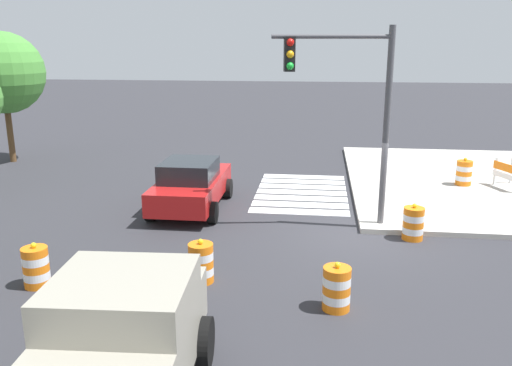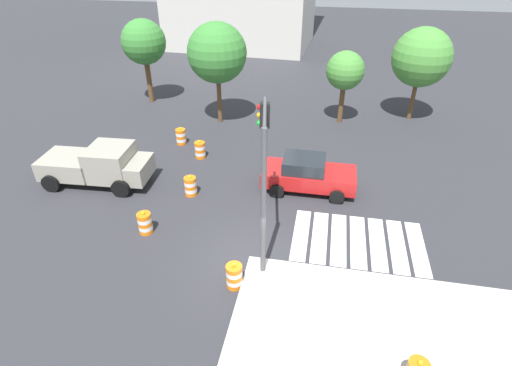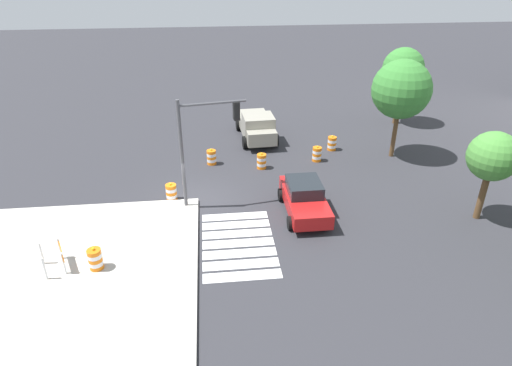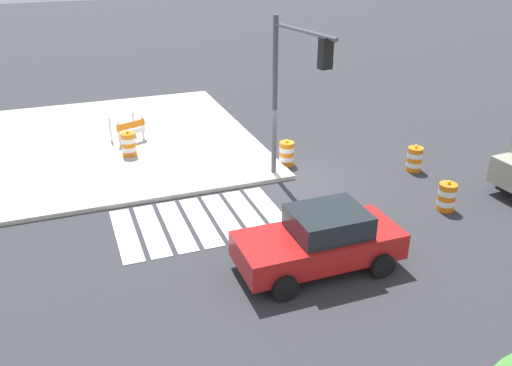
# 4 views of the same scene
# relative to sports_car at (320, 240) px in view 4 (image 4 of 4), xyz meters

# --- Properties ---
(ground_plane) EXTENTS (120.00, 120.00, 0.00)m
(ground_plane) POSITION_rel_sports_car_xyz_m (-1.69, -5.25, -0.81)
(ground_plane) COLOR #2D2D33
(sidewalk_corner) EXTENTS (12.00, 12.00, 0.15)m
(sidewalk_corner) POSITION_rel_sports_car_xyz_m (4.31, -11.25, -0.74)
(sidewalk_corner) COLOR #BCB7AD
(sidewalk_corner) RESTS_ON ground
(crosswalk_stripes) EXTENTS (5.10, 3.20, 0.02)m
(crosswalk_stripes) POSITION_rel_sports_car_xyz_m (2.31, -3.45, -0.80)
(crosswalk_stripes) COLOR silver
(crosswalk_stripes) RESTS_ON ground
(sports_car) EXTENTS (4.31, 2.15, 1.63)m
(sports_car) POSITION_rel_sports_car_xyz_m (0.00, 0.00, 0.00)
(sports_car) COLOR red
(sports_car) RESTS_ON ground
(traffic_barrel_near_corner) EXTENTS (0.56, 0.56, 1.02)m
(traffic_barrel_near_corner) POSITION_rel_sports_car_xyz_m (-6.13, -4.45, -0.36)
(traffic_barrel_near_corner) COLOR orange
(traffic_barrel_near_corner) RESTS_ON ground
(traffic_barrel_crosswalk_end) EXTENTS (0.56, 0.56, 1.02)m
(traffic_barrel_crosswalk_end) POSITION_rel_sports_car_xyz_m (-1.94, -6.62, -0.36)
(traffic_barrel_crosswalk_end) COLOR orange
(traffic_barrel_crosswalk_end) RESTS_ON ground
(traffic_barrel_median_far) EXTENTS (0.56, 0.56, 1.02)m
(traffic_barrel_median_far) POSITION_rel_sports_car_xyz_m (-5.22, -1.49, -0.36)
(traffic_barrel_median_far) COLOR orange
(traffic_barrel_median_far) RESTS_ON ground
(traffic_barrel_on_sidewalk) EXTENTS (0.56, 0.56, 1.02)m
(traffic_barrel_on_sidewalk) POSITION_rel_sports_car_xyz_m (3.56, -9.31, -0.21)
(traffic_barrel_on_sidewalk) COLOR orange
(traffic_barrel_on_sidewalk) RESTS_ON sidewalk_corner
(construction_barricade) EXTENTS (1.44, 1.19, 1.00)m
(construction_barricade) POSITION_rel_sports_car_xyz_m (3.31, -10.81, -0.09)
(construction_barricade) COLOR silver
(construction_barricade) RESTS_ON sidewalk_corner
(traffic_light_pole) EXTENTS (0.81, 3.26, 5.50)m
(traffic_light_pole) POSITION_rel_sports_car_xyz_m (-1.29, -4.73, 3.10)
(traffic_light_pole) COLOR #4C4C51
(traffic_light_pole) RESTS_ON sidewalk_corner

